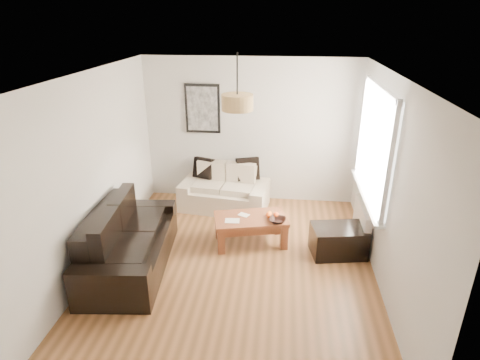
# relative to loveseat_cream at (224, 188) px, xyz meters

# --- Properties ---
(floor) EXTENTS (4.50, 4.50, 0.00)m
(floor) POSITION_rel_loveseat_cream_xyz_m (0.41, -1.78, -0.38)
(floor) COLOR brown
(floor) RESTS_ON ground
(ceiling) EXTENTS (3.80, 4.50, 0.00)m
(ceiling) POSITION_rel_loveseat_cream_xyz_m (0.41, -1.78, 2.22)
(ceiling) COLOR white
(ceiling) RESTS_ON floor
(wall_back) EXTENTS (3.80, 0.04, 2.60)m
(wall_back) POSITION_rel_loveseat_cream_xyz_m (0.41, 0.47, 0.92)
(wall_back) COLOR silver
(wall_back) RESTS_ON floor
(wall_front) EXTENTS (3.80, 0.04, 2.60)m
(wall_front) POSITION_rel_loveseat_cream_xyz_m (0.41, -4.03, 0.92)
(wall_front) COLOR silver
(wall_front) RESTS_ON floor
(wall_left) EXTENTS (0.04, 4.50, 2.60)m
(wall_left) POSITION_rel_loveseat_cream_xyz_m (-1.49, -1.78, 0.92)
(wall_left) COLOR silver
(wall_left) RESTS_ON floor
(wall_right) EXTENTS (0.04, 4.50, 2.60)m
(wall_right) POSITION_rel_loveseat_cream_xyz_m (2.31, -1.78, 0.92)
(wall_right) COLOR silver
(wall_right) RESTS_ON floor
(window_bay) EXTENTS (0.14, 1.90, 1.60)m
(window_bay) POSITION_rel_loveseat_cream_xyz_m (2.27, -0.98, 1.22)
(window_bay) COLOR white
(window_bay) RESTS_ON wall_right
(radiator) EXTENTS (0.10, 0.90, 0.52)m
(radiator) POSITION_rel_loveseat_cream_xyz_m (2.23, -0.98, 0.00)
(radiator) COLOR white
(radiator) RESTS_ON wall_right
(poster) EXTENTS (0.62, 0.04, 0.87)m
(poster) POSITION_rel_loveseat_cream_xyz_m (-0.44, 0.44, 1.32)
(poster) COLOR black
(poster) RESTS_ON wall_back
(pendant_shade) EXTENTS (0.40, 0.40, 0.20)m
(pendant_shade) POSITION_rel_loveseat_cream_xyz_m (0.41, -1.48, 1.85)
(pendant_shade) COLOR tan
(pendant_shade) RESTS_ON ceiling
(loveseat_cream) EXTENTS (1.61, 1.01, 0.76)m
(loveseat_cream) POSITION_rel_loveseat_cream_xyz_m (0.00, 0.00, 0.00)
(loveseat_cream) COLOR beige
(loveseat_cream) RESTS_ON floor
(sofa_leather) EXTENTS (1.14, 2.04, 0.85)m
(sofa_leather) POSITION_rel_loveseat_cream_xyz_m (-1.02, -1.94, 0.05)
(sofa_leather) COLOR black
(sofa_leather) RESTS_ON floor
(coffee_table) EXTENTS (1.18, 0.82, 0.44)m
(coffee_table) POSITION_rel_loveseat_cream_xyz_m (0.57, -1.15, -0.16)
(coffee_table) COLOR brown
(coffee_table) RESTS_ON floor
(ottoman) EXTENTS (0.84, 0.62, 0.43)m
(ottoman) POSITION_rel_loveseat_cream_xyz_m (1.86, -1.31, -0.16)
(ottoman) COLOR black
(ottoman) RESTS_ON floor
(cushion_left) EXTENTS (0.39, 0.23, 0.37)m
(cushion_left) POSITION_rel_loveseat_cream_xyz_m (-0.41, 0.18, 0.30)
(cushion_left) COLOR black
(cushion_left) RESTS_ON loveseat_cream
(cushion_right) EXTENTS (0.42, 0.26, 0.40)m
(cushion_right) POSITION_rel_loveseat_cream_xyz_m (0.40, 0.18, 0.31)
(cushion_right) COLOR black
(cushion_right) RESTS_ON loveseat_cream
(fruit_bowl) EXTENTS (0.26, 0.26, 0.06)m
(fruit_bowl) POSITION_rel_loveseat_cream_xyz_m (0.98, -1.25, 0.09)
(fruit_bowl) COLOR black
(fruit_bowl) RESTS_ON coffee_table
(orange_a) EXTENTS (0.10, 0.10, 0.09)m
(orange_a) POSITION_rel_loveseat_cream_xyz_m (0.84, -1.12, 0.10)
(orange_a) COLOR #FC5D15
(orange_a) RESTS_ON fruit_bowl
(orange_b) EXTENTS (0.12, 0.12, 0.09)m
(orange_b) POSITION_rel_loveseat_cream_xyz_m (0.95, -1.11, 0.10)
(orange_b) COLOR #EB4B13
(orange_b) RESTS_ON fruit_bowl
(orange_c) EXTENTS (0.07, 0.07, 0.07)m
(orange_c) POSITION_rel_loveseat_cream_xyz_m (0.85, -1.06, 0.10)
(orange_c) COLOR orange
(orange_c) RESTS_ON fruit_bowl
(papers) EXTENTS (0.22, 0.16, 0.01)m
(papers) POSITION_rel_loveseat_cream_xyz_m (0.31, -1.29, 0.06)
(papers) COLOR white
(papers) RESTS_ON coffee_table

